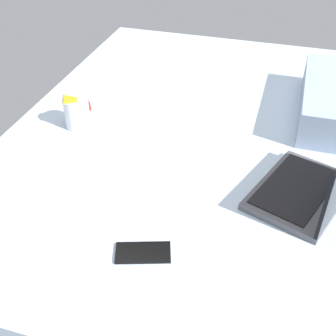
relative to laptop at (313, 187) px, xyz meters
The scene contains 4 objects.
bed_mattress 47.24cm from the laptop, 127.70° to the right, with size 180.00×140.00×18.00cm, color silver.
laptop is the anchor object (origin of this frame).
snack_cup 84.41cm from the laptop, 102.02° to the right, with size 9.97×9.31×13.83cm.
cell_phone 52.33cm from the laptop, 49.82° to the right, with size 6.80×14.00×0.80cm, color black.
Camera 1 is at (130.97, 23.27, 102.72)cm, focal length 46.53 mm.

